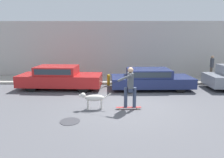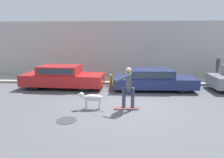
{
  "view_description": "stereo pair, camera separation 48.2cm",
  "coord_description": "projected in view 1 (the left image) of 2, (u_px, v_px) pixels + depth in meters",
  "views": [
    {
      "loc": [
        -0.55,
        -7.92,
        2.82
      ],
      "look_at": [
        -0.65,
        1.02,
        0.95
      ],
      "focal_mm": 32.0,
      "sensor_mm": 36.0,
      "label": 1
    },
    {
      "loc": [
        -0.07,
        -7.9,
        2.82
      ],
      "look_at": [
        -0.65,
        1.02,
        0.95
      ],
      "focal_mm": 32.0,
      "sensor_mm": 36.0,
      "label": 2
    }
  ],
  "objects": [
    {
      "name": "ground_plane",
      "position": [
        127.0,
        106.0,
        8.32
      ],
      "size": [
        36.0,
        36.0,
        0.0
      ],
      "primitive_type": "plane",
      "color": "#545459"
    },
    {
      "name": "back_wall",
      "position": [
        122.0,
        50.0,
        14.13
      ],
      "size": [
        32.0,
        0.3,
        3.92
      ],
      "color": "#B2ADA8",
      "rests_on": "ground_plane"
    },
    {
      "name": "sidewalk_curb",
      "position": [
        122.0,
        80.0,
        13.23
      ],
      "size": [
        30.0,
        2.29,
        0.14
      ],
      "color": "#A39E93",
      "rests_on": "ground_plane"
    },
    {
      "name": "parked_car_0",
      "position": [
        60.0,
        78.0,
        11.06
      ],
      "size": [
        4.56,
        1.82,
        1.28
      ],
      "rotation": [
        0.0,
        0.0,
        -0.04
      ],
      "color": "black",
      "rests_on": "ground_plane"
    },
    {
      "name": "parked_car_1",
      "position": [
        151.0,
        79.0,
        11.01
      ],
      "size": [
        4.44,
        1.94,
        1.13
      ],
      "rotation": [
        0.0,
        0.0,
        0.03
      ],
      "color": "black",
      "rests_on": "ground_plane"
    },
    {
      "name": "dog",
      "position": [
        93.0,
        98.0,
        7.9
      ],
      "size": [
        1.26,
        0.31,
        0.69
      ],
      "rotation": [
        0.0,
        0.0,
        3.2
      ],
      "color": "beige",
      "rests_on": "ground_plane"
    },
    {
      "name": "skateboarder",
      "position": [
        130.0,
        86.0,
        7.79
      ],
      "size": [
        2.31,
        0.57,
        1.69
      ],
      "rotation": [
        0.0,
        0.0,
        3.19
      ],
      "color": "beige",
      "rests_on": "ground_plane"
    },
    {
      "name": "pedestrian_with_bag",
      "position": [
        212.0,
        66.0,
        13.05
      ],
      "size": [
        0.32,
        0.62,
        1.54
      ],
      "rotation": [
        0.0,
        0.0,
        -0.33
      ],
      "color": "brown",
      "rests_on": "sidewalk_curb"
    },
    {
      "name": "manhole_cover",
      "position": [
        70.0,
        121.0,
        6.81
      ],
      "size": [
        0.68,
        0.68,
        0.01
      ],
      "color": "#38383D",
      "rests_on": "ground_plane"
    },
    {
      "name": "fire_hydrant",
      "position": [
        109.0,
        80.0,
        11.82
      ],
      "size": [
        0.18,
        0.18,
        0.69
      ],
      "color": "gold",
      "rests_on": "ground_plane"
    }
  ]
}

